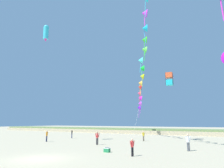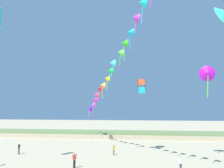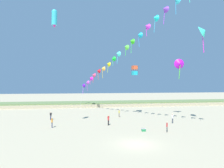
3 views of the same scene
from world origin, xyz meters
The scene contains 12 objects.
ground_plane centered at (0.00, 0.00, 0.00)m, with size 240.00×240.00×0.00m, color #C1B28E.
dune_ridge centered at (0.00, 40.05, 0.62)m, with size 120.00×9.22×1.25m.
person_near_left centered at (9.54, 10.60, 0.99)m, with size 0.56×0.39×1.72m.
person_near_right centered at (-11.95, 17.34, 0.90)m, with size 0.52×0.32×1.56m.
person_mid_center centered at (1.57, 18.54, 0.87)m, with size 0.35×0.47×1.50m.
person_far_left centered at (-1.75, 10.68, 0.99)m, with size 0.45×0.51×1.71m.
person_far_right centered at (-10.75, 10.32, 0.95)m, with size 0.26×0.57×1.64m.
person_far_center centered at (5.90, 4.86, 0.87)m, with size 0.29×0.51×1.50m.
kite_banner_string centered at (2.45, 17.04, 14.23)m, with size 17.49×36.08×23.03m.
large_kite_low_lead centered at (-10.13, 8.36, 16.67)m, with size 1.15×1.19×2.71m.
large_kite_high_solo centered at (5.50, 20.75, 9.86)m, with size 1.24×1.24×2.07m.
beach_cooler centered at (2.74, 5.81, 0.21)m, with size 0.58×0.41×0.46m.
Camera 1 is at (13.43, -11.58, 2.89)m, focal length 32.00 mm.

